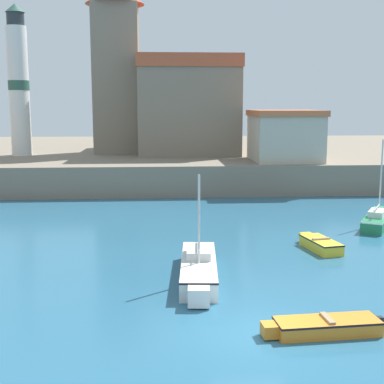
# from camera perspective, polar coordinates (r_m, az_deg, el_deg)

# --- Properties ---
(ground_plane) EXTENTS (200.00, 200.00, 0.00)m
(ground_plane) POSITION_cam_1_polar(r_m,az_deg,el_deg) (18.17, 6.62, -14.77)
(ground_plane) COLOR #28607F
(quay_seawall) EXTENTS (120.00, 40.00, 2.52)m
(quay_seawall) POSITION_cam_1_polar(r_m,az_deg,el_deg) (62.22, -0.93, 3.72)
(quay_seawall) COLOR gray
(quay_seawall) RESTS_ON ground
(dinghy_yellow_0) EXTENTS (1.64, 3.33, 0.64)m
(dinghy_yellow_0) POSITION_cam_1_polar(r_m,az_deg,el_deg) (28.37, 13.48, -5.39)
(dinghy_yellow_0) COLOR yellow
(dinghy_yellow_0) RESTS_ON ground
(sailboat_green_1) EXTENTS (3.85, 5.63, 5.28)m
(sailboat_green_1) POSITION_cam_1_polar(r_m,az_deg,el_deg) (34.84, 19.21, -2.67)
(sailboat_green_1) COLOR #237A4C
(sailboat_green_1) RESTS_ON ground
(sailboat_white_2) EXTENTS (1.96, 6.75, 4.56)m
(sailboat_white_2) POSITION_cam_1_polar(r_m,az_deg,el_deg) (23.09, 0.73, -8.09)
(sailboat_white_2) COLOR white
(sailboat_white_2) RESTS_ON ground
(dinghy_orange_4) EXTENTS (4.11, 1.33, 0.57)m
(dinghy_orange_4) POSITION_cam_1_polar(r_m,az_deg,el_deg) (18.44, 13.94, -13.70)
(dinghy_orange_4) COLOR orange
(dinghy_orange_4) RESTS_ON ground
(church) EXTENTS (14.71, 15.85, 16.38)m
(church) POSITION_cam_1_polar(r_m,az_deg,el_deg) (56.14, -2.06, 10.02)
(church) COLOR gray
(church) RESTS_ON quay_seawall
(lighthouse) EXTENTS (1.94, 1.94, 14.01)m
(lighthouse) POSITION_cam_1_polar(r_m,az_deg,el_deg) (53.81, -18.01, 10.99)
(lighthouse) COLOR silver
(lighthouse) RESTS_ON quay_seawall
(harbor_shed_mid_row) EXTENTS (5.80, 6.63, 4.36)m
(harbor_shed_mid_row) POSITION_cam_1_polar(r_m,az_deg,el_deg) (47.23, 9.86, 5.99)
(harbor_shed_mid_row) COLOR #BCB29E
(harbor_shed_mid_row) RESTS_ON quay_seawall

